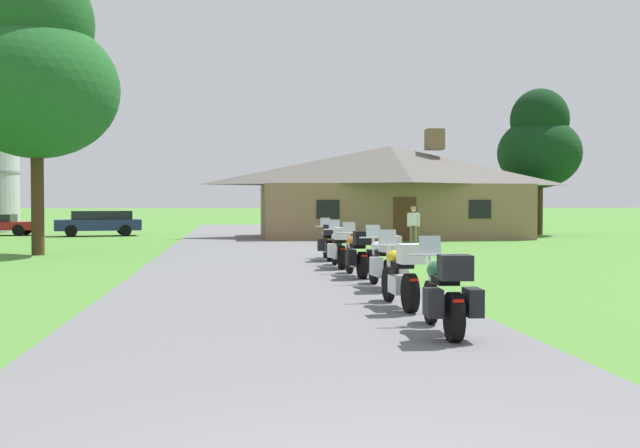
{
  "coord_description": "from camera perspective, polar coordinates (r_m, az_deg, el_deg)",
  "views": [
    {
      "loc": [
        -0.75,
        -4.11,
        1.84
      ],
      "look_at": [
        2.48,
        23.34,
        1.07
      ],
      "focal_mm": 42.33,
      "sensor_mm": 36.0,
      "label": 1
    }
  ],
  "objects": [
    {
      "name": "parked_navy_suv_far_left",
      "position": [
        43.63,
        -16.38,
        0.14
      ],
      "size": [
        4.89,
        2.82,
        1.4
      ],
      "rotation": [
        0.0,
        0.0,
        1.8
      ],
      "color": "navy",
      "rests_on": "ground"
    },
    {
      "name": "motorcycle_yellow_second_in_row",
      "position": [
        12.88,
        6.15,
        -3.85
      ],
      "size": [
        0.66,
        2.08,
        1.3
      ],
      "rotation": [
        0.0,
        0.0,
        0.04
      ],
      "color": "black",
      "rests_on": "asphalt_driveway"
    },
    {
      "name": "motorcycle_white_fifth_in_row",
      "position": [
        20.72,
        1.46,
        -1.81
      ],
      "size": [
        0.72,
        2.08,
        1.3
      ],
      "rotation": [
        0.0,
        0.0,
        -0.0
      ],
      "color": "black",
      "rests_on": "asphalt_driveway"
    },
    {
      "name": "motorcycle_white_third_in_row",
      "position": [
        15.74,
        4.86,
        -2.9
      ],
      "size": [
        0.74,
        2.08,
        1.3
      ],
      "rotation": [
        0.0,
        0.0,
        0.03
      ],
      "color": "black",
      "rests_on": "asphalt_driveway"
    },
    {
      "name": "motorcycle_orange_fourth_in_row",
      "position": [
        18.19,
        2.88,
        -2.29
      ],
      "size": [
        0.77,
        2.08,
        1.3
      ],
      "rotation": [
        0.0,
        0.0,
        0.05
      ],
      "color": "black",
      "rests_on": "asphalt_driveway"
    },
    {
      "name": "asphalt_driveway",
      "position": [
        22.2,
        -4.75,
        -3.08
      ],
      "size": [
        6.4,
        80.0,
        0.06
      ],
      "primitive_type": "cube",
      "color": "slate",
      "rests_on": "ground"
    },
    {
      "name": "motorcycle_white_farthest_in_row",
      "position": [
        23.48,
        0.63,
        -1.41
      ],
      "size": [
        0.74,
        2.08,
        1.3
      ],
      "rotation": [
        0.0,
        0.0,
        -0.03
      ],
      "color": "black",
      "rests_on": "asphalt_driveway"
    },
    {
      "name": "motorcycle_green_nearest_to_camera",
      "position": [
        10.31,
        9.48,
        -5.29
      ],
      "size": [
        0.78,
        2.08,
        1.3
      ],
      "rotation": [
        0.0,
        0.0,
        -0.06
      ],
      "color": "black",
      "rests_on": "asphalt_driveway"
    },
    {
      "name": "ground_plane",
      "position": [
        24.19,
        -4.91,
        -2.77
      ],
      "size": [
        500.0,
        500.0,
        0.0
      ],
      "primitive_type": "plane",
      "color": "#4C8433"
    },
    {
      "name": "tree_left_near",
      "position": [
        28.7,
        -20.66,
        10.88
      ],
      "size": [
        5.73,
        5.73,
        10.29
      ],
      "color": "#422D19",
      "rests_on": "ground"
    },
    {
      "name": "stone_lodge",
      "position": [
        39.96,
        5.32,
        2.55
      ],
      "size": [
        14.18,
        7.3,
        5.76
      ],
      "color": "#896B4C",
      "rests_on": "ground"
    },
    {
      "name": "tree_right_of_lodge",
      "position": [
        45.74,
        16.26,
        5.88
      ],
      "size": [
        4.8,
        4.8,
        8.46
      ],
      "color": "#422D19",
      "rests_on": "ground"
    },
    {
      "name": "bystander_white_shirt_near_lodge",
      "position": [
        32.49,
        7.08,
        0.02
      ],
      "size": [
        0.49,
        0.37,
        1.69
      ],
      "rotation": [
        0.0,
        0.0,
        2.64
      ],
      "color": "#75664C",
      "rests_on": "ground"
    }
  ]
}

